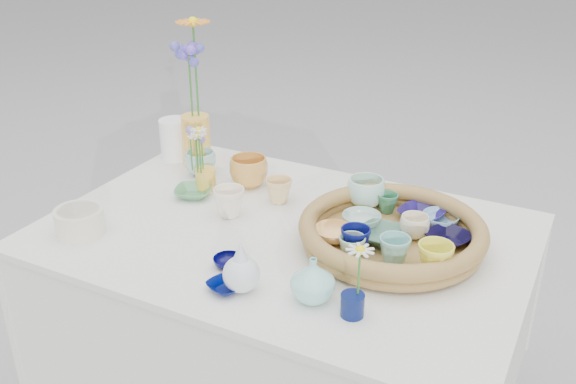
% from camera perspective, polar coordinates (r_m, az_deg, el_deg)
% --- Properties ---
extents(wicker_tray, '(0.47, 0.47, 0.08)m').
position_cam_1_polar(wicker_tray, '(1.64, 9.23, -3.63)').
color(wicker_tray, brown).
rests_on(wicker_tray, display_table).
extents(tray_ceramic_0, '(0.14, 0.14, 0.03)m').
position_cam_1_polar(tray_ceramic_0, '(1.76, 11.76, -1.97)').
color(tray_ceramic_0, '#1B1159').
rests_on(tray_ceramic_0, wicker_tray).
extents(tray_ceramic_1, '(0.14, 0.14, 0.03)m').
position_cam_1_polar(tray_ceramic_1, '(1.66, 14.08, -4.01)').
color(tray_ceramic_1, black).
rests_on(tray_ceramic_1, wicker_tray).
extents(tray_ceramic_2, '(0.09, 0.09, 0.08)m').
position_cam_1_polar(tray_ceramic_2, '(1.51, 12.92, -5.85)').
color(tray_ceramic_2, yellow).
rests_on(tray_ceramic_2, wicker_tray).
extents(tray_ceramic_3, '(0.13, 0.13, 0.03)m').
position_cam_1_polar(tray_ceramic_3, '(1.64, 8.43, -3.88)').
color(tray_ceramic_3, '#416F58').
rests_on(tray_ceramic_3, wicker_tray).
extents(tray_ceramic_4, '(0.08, 0.08, 0.06)m').
position_cam_1_polar(tray_ceramic_4, '(1.54, 5.69, -4.97)').
color(tray_ceramic_4, '#96BB9C').
rests_on(tray_ceramic_4, wicker_tray).
extents(tray_ceramic_5, '(0.13, 0.13, 0.03)m').
position_cam_1_polar(tray_ceramic_5, '(1.70, 6.55, -2.51)').
color(tray_ceramic_5, '#ACCDC2').
rests_on(tray_ceramic_5, wicker_tray).
extents(tray_ceramic_6, '(0.14, 0.14, 0.08)m').
position_cam_1_polar(tray_ceramic_6, '(1.80, 6.93, -0.02)').
color(tray_ceramic_6, '#B5EEE2').
rests_on(tray_ceramic_6, wicker_tray).
extents(tray_ceramic_7, '(0.08, 0.08, 0.06)m').
position_cam_1_polar(tray_ceramic_7, '(1.66, 11.17, -3.03)').
color(tray_ceramic_7, '#FFF0CF').
rests_on(tray_ceramic_7, wicker_tray).
extents(tray_ceramic_8, '(0.12, 0.12, 0.03)m').
position_cam_1_polar(tray_ceramic_8, '(1.74, 13.41, -2.39)').
color(tray_ceramic_8, '#88BDE4').
rests_on(tray_ceramic_8, wicker_tray).
extents(tray_ceramic_9, '(0.09, 0.09, 0.07)m').
position_cam_1_polar(tray_ceramic_9, '(1.56, 6.01, -4.35)').
color(tray_ceramic_9, '#0B0F52').
rests_on(tray_ceramic_9, wicker_tray).
extents(tray_ceramic_10, '(0.14, 0.14, 0.03)m').
position_cam_1_polar(tray_ceramic_10, '(1.63, 4.10, -3.73)').
color(tray_ceramic_10, '#F9BE6C').
rests_on(tray_ceramic_10, wicker_tray).
extents(tray_ceramic_11, '(0.09, 0.09, 0.07)m').
position_cam_1_polar(tray_ceramic_11, '(1.54, 9.43, -5.17)').
color(tray_ceramic_11, '#75B9B1').
rests_on(tray_ceramic_11, wicker_tray).
extents(tray_ceramic_12, '(0.08, 0.08, 0.05)m').
position_cam_1_polar(tray_ceramic_12, '(1.78, 8.83, -0.97)').
color(tray_ceramic_12, '#33764F').
rests_on(tray_ceramic_12, wicker_tray).
extents(loose_ceramic_0, '(0.15, 0.15, 0.09)m').
position_cam_1_polar(loose_ceramic_0, '(1.95, -3.51, 1.82)').
color(loose_ceramic_0, gold).
rests_on(loose_ceramic_0, display_table).
extents(loose_ceramic_1, '(0.10, 0.10, 0.07)m').
position_cam_1_polar(loose_ceramic_1, '(1.85, -0.82, 0.12)').
color(loose_ceramic_1, '#E8C27D').
rests_on(loose_ceramic_1, display_table).
extents(loose_ceramic_2, '(0.14, 0.14, 0.03)m').
position_cam_1_polar(loose_ceramic_2, '(1.91, -8.40, -0.02)').
color(loose_ceramic_2, '#50915F').
rests_on(loose_ceramic_2, display_table).
extents(loose_ceramic_3, '(0.10, 0.10, 0.08)m').
position_cam_1_polar(loose_ceramic_3, '(1.78, -5.25, -0.91)').
color(loose_ceramic_3, white).
rests_on(loose_ceramic_3, display_table).
extents(loose_ceramic_4, '(0.07, 0.07, 0.02)m').
position_cam_1_polar(loose_ceramic_4, '(1.56, -5.35, -6.20)').
color(loose_ceramic_4, '#04043E').
rests_on(loose_ceramic_4, display_table).
extents(loose_ceramic_5, '(0.12, 0.12, 0.08)m').
position_cam_1_polar(loose_ceramic_5, '(2.05, -7.78, 2.58)').
color(loose_ceramic_5, '#9FCEC5').
rests_on(loose_ceramic_5, display_table).
extents(loose_ceramic_6, '(0.11, 0.11, 0.02)m').
position_cam_1_polar(loose_ceramic_6, '(1.47, -5.51, -8.32)').
color(loose_ceramic_6, '#000A4D').
rests_on(loose_ceramic_6, display_table).
extents(fluted_bowl, '(0.16, 0.16, 0.07)m').
position_cam_1_polar(fluted_bowl, '(1.77, -18.01, -2.45)').
color(fluted_bowl, silver).
rests_on(fluted_bowl, display_table).
extents(bud_vase_paleblue, '(0.09, 0.09, 0.13)m').
position_cam_1_polar(bud_vase_paleblue, '(1.44, -4.20, -6.54)').
color(bud_vase_paleblue, silver).
rests_on(bud_vase_paleblue, display_table).
extents(bud_vase_seafoam, '(0.12, 0.12, 0.10)m').
position_cam_1_polar(bud_vase_seafoam, '(1.41, 2.22, -7.77)').
color(bud_vase_seafoam, '#92DDD3').
rests_on(bud_vase_seafoam, display_table).
extents(bud_vase_cobalt, '(0.06, 0.06, 0.05)m').
position_cam_1_polar(bud_vase_cobalt, '(1.39, 5.75, -9.96)').
color(bud_vase_cobalt, '#09144B').
rests_on(bud_vase_cobalt, display_table).
extents(single_daisy, '(0.09, 0.09, 0.13)m').
position_cam_1_polar(single_daisy, '(1.35, 6.32, -7.09)').
color(single_daisy, white).
rests_on(single_daisy, bud_vase_cobalt).
extents(tall_vase_yellow, '(0.10, 0.10, 0.17)m').
position_cam_1_polar(tall_vase_yellow, '(2.10, -8.14, 4.54)').
color(tall_vase_yellow, '#FFBD44').
rests_on(tall_vase_yellow, display_table).
extents(gerbera, '(0.14, 0.14, 0.31)m').
position_cam_1_polar(gerbera, '(2.04, -8.20, 10.67)').
color(gerbera, orange).
rests_on(gerbera, tall_vase_yellow).
extents(hydrangea, '(0.10, 0.10, 0.28)m').
position_cam_1_polar(hydrangea, '(2.05, -8.66, 9.30)').
color(hydrangea, '#5352B6').
rests_on(hydrangea, tall_vase_yellow).
extents(white_pitcher, '(0.15, 0.11, 0.13)m').
position_cam_1_polar(white_pitcher, '(2.18, -10.00, 4.66)').
color(white_pitcher, white).
rests_on(white_pitcher, display_table).
extents(daisy_cup, '(0.06, 0.06, 0.07)m').
position_cam_1_polar(daisy_cup, '(1.94, -7.32, 1.15)').
color(daisy_cup, yellow).
rests_on(daisy_cup, display_table).
extents(daisy_posy, '(0.10, 0.10, 0.15)m').
position_cam_1_polar(daisy_posy, '(1.90, -7.95, 4.00)').
color(daisy_posy, white).
rests_on(daisy_posy, daisy_cup).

